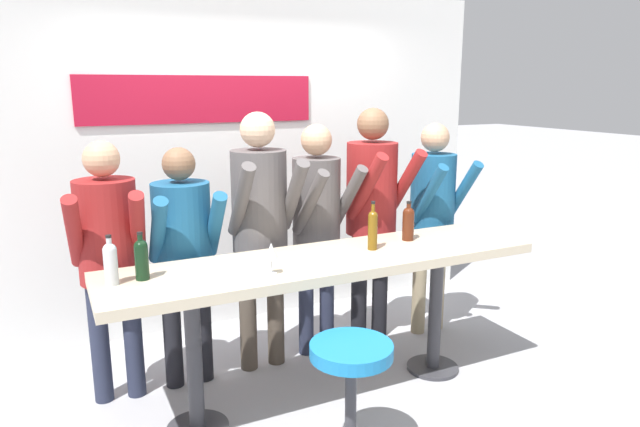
# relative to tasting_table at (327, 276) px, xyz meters

# --- Properties ---
(ground_plane) EXTENTS (40.00, 40.00, 0.00)m
(ground_plane) POSITION_rel_tasting_table_xyz_m (-0.00, 0.00, -0.81)
(ground_plane) COLOR #9E9EA3
(back_wall) EXTENTS (4.30, 0.12, 2.72)m
(back_wall) POSITION_rel_tasting_table_xyz_m (-0.00, 1.51, 0.55)
(back_wall) COLOR silver
(back_wall) RESTS_ON ground_plane
(tasting_table) EXTENTS (2.70, 0.65, 0.94)m
(tasting_table) POSITION_rel_tasting_table_xyz_m (0.00, 0.00, 0.00)
(tasting_table) COLOR beige
(tasting_table) RESTS_ON ground_plane
(bar_stool) EXTENTS (0.45, 0.45, 0.68)m
(bar_stool) POSITION_rel_tasting_table_xyz_m (-0.18, -0.64, -0.36)
(bar_stool) COLOR #333338
(bar_stool) RESTS_ON ground_plane
(person_far_left) EXTENTS (0.47, 0.56, 1.64)m
(person_far_left) POSITION_rel_tasting_table_xyz_m (-1.19, 0.56, 0.20)
(person_far_left) COLOR #23283D
(person_far_left) RESTS_ON ground_plane
(person_left) EXTENTS (0.44, 0.51, 1.58)m
(person_left) POSITION_rel_tasting_table_xyz_m (-0.74, 0.56, 0.16)
(person_left) COLOR black
(person_left) RESTS_ON ground_plane
(person_center_left) EXTENTS (0.45, 0.56, 1.79)m
(person_center_left) POSITION_rel_tasting_table_xyz_m (-0.22, 0.57, 0.30)
(person_center_left) COLOR #473D33
(person_center_left) RESTS_ON ground_plane
(person_center) EXTENTS (0.47, 0.58, 1.69)m
(person_center) POSITION_rel_tasting_table_xyz_m (0.23, 0.63, 0.24)
(person_center) COLOR #23283D
(person_center) RESTS_ON ground_plane
(person_center_right) EXTENTS (0.50, 0.61, 1.80)m
(person_center_right) POSITION_rel_tasting_table_xyz_m (0.69, 0.62, 0.30)
(person_center_right) COLOR black
(person_center_right) RESTS_ON ground_plane
(person_right) EXTENTS (0.42, 0.53, 1.68)m
(person_right) POSITION_rel_tasting_table_xyz_m (1.20, 0.56, 0.23)
(person_right) COLOR gray
(person_right) RESTS_ON ground_plane
(wine_bottle_0) EXTENTS (0.06, 0.06, 0.31)m
(wine_bottle_0) POSITION_rel_tasting_table_xyz_m (0.33, 0.02, 0.26)
(wine_bottle_0) COLOR brown
(wine_bottle_0) RESTS_ON tasting_table
(wine_bottle_1) EXTENTS (0.08, 0.08, 0.27)m
(wine_bottle_1) POSITION_rel_tasting_table_xyz_m (0.66, 0.11, 0.25)
(wine_bottle_1) COLOR #4C1E0F
(wine_bottle_1) RESTS_ON tasting_table
(wine_bottle_2) EXTENTS (0.07, 0.07, 0.26)m
(wine_bottle_2) POSITION_rel_tasting_table_xyz_m (-1.07, 0.06, 0.25)
(wine_bottle_2) COLOR black
(wine_bottle_2) RESTS_ON tasting_table
(wine_bottle_3) EXTENTS (0.07, 0.07, 0.27)m
(wine_bottle_3) POSITION_rel_tasting_table_xyz_m (-1.23, 0.05, 0.25)
(wine_bottle_3) COLOR #B7BCC1
(wine_bottle_3) RESTS_ON tasting_table
(wine_glass_0) EXTENTS (0.07, 0.07, 0.18)m
(wine_glass_0) POSITION_rel_tasting_table_xyz_m (-0.42, -0.15, 0.25)
(wine_glass_0) COLOR silver
(wine_glass_0) RESTS_ON tasting_table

